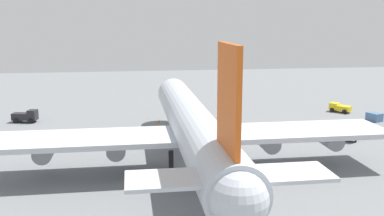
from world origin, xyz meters
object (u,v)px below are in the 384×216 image
Objects in this scene: pushback_tractor at (350,133)px; cargo_container_fore at (374,117)px; safety_cone_nose at (159,121)px; fuel_truck at (26,116)px; cargo_airplane at (192,125)px; baggage_tug at (340,107)px.

pushback_tractor is 17.54m from cargo_container_fore.
fuel_truck is at bearing 80.49° from safety_cone_nose.
cargo_airplane is 44.00m from fuel_truck.
pushback_tractor is at bearing 136.11° from cargo_container_fore.
baggage_tug is (31.65, -38.92, -4.93)m from cargo_airplane.
safety_cone_nose is at bearing -99.51° from fuel_truck.
cargo_container_fore reaches higher than safety_cone_nose.
fuel_truck is 1.09× the size of baggage_tug.
baggage_tug is at bearing -83.74° from safety_cone_nose.
baggage_tug is 1.43× the size of cargo_container_fore.
safety_cone_nose is (17.50, 32.73, -0.81)m from pushback_tractor.
fuel_truck reaches higher than pushback_tractor.
cargo_airplane is at bearing -136.27° from fuel_truck.
cargo_airplane is 47.69m from cargo_container_fore.
cargo_container_fore is at bearing -96.17° from safety_cone_nose.
fuel_truck is 27.65m from safety_cone_nose.
cargo_airplane is 11.16× the size of pushback_tractor.
pushback_tractor is 7.81× the size of safety_cone_nose.
safety_cone_nose is at bearing 83.83° from cargo_container_fore.
baggage_tug is 23.92m from pushback_tractor.
cargo_container_fore is at bearing -97.44° from fuel_truck.
fuel_truck is 69.16m from baggage_tug.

